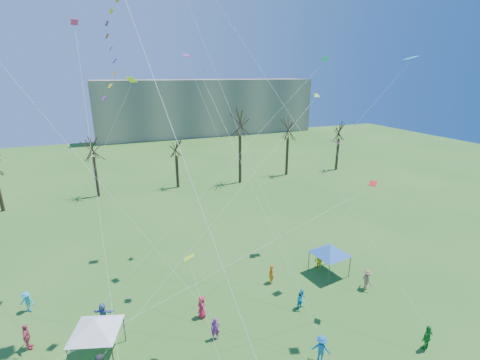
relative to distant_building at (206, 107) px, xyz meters
name	(u,v)px	position (x,y,z in m)	size (l,w,h in m)	color
distant_building	(206,107)	(0.00, 0.00, 0.00)	(60.00, 14.00, 15.00)	gray
bare_tree_row	(177,141)	(-17.85, -45.43, -0.33)	(66.52, 8.27, 12.04)	black
big_box_kite	(119,34)	(-26.13, -73.32, 11.17)	(3.09, 7.83, 25.01)	red
canopy_tent_white	(95,325)	(-29.25, -75.19, -5.08)	(3.62, 3.62, 2.85)	#3F3F44
canopy_tent_blue	(330,249)	(-10.76, -72.93, -5.13)	(3.70, 3.70, 2.80)	#3F3F44
festival_crowd	(193,332)	(-23.64, -76.23, -6.65)	(26.22, 14.25, 1.86)	red
small_kites_aloft	(216,102)	(-19.88, -70.36, 7.23)	(28.88, 17.69, 33.67)	#EFA10C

